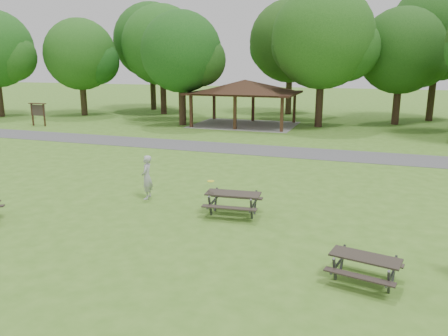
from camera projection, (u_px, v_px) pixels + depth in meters
ground at (151, 236)px, 13.42m from camera, size 160.00×160.00×0.00m
asphalt_path at (262, 150)px, 26.29m from camera, size 120.00×3.20×0.02m
pavilion at (245, 88)px, 36.01m from camera, size 8.60×7.01×3.76m
notice_board at (38, 110)px, 35.93m from camera, size 1.60×0.30×1.88m
tree_row_b at (81, 57)px, 42.10m from camera, size 7.14×6.80×9.28m
tree_row_c at (163, 48)px, 42.91m from camera, size 8.19×7.80×10.67m
tree_row_d at (182, 54)px, 35.55m from camera, size 6.93×6.60×9.27m
tree_row_e at (324, 41)px, 34.16m from camera, size 8.40×8.00×11.02m
tree_row_f at (402, 54)px, 35.72m from camera, size 7.35×7.00×9.55m
tree_deep_a at (152, 43)px, 46.92m from camera, size 8.40×8.00×11.38m
tree_deep_b at (292, 44)px, 42.74m from camera, size 8.40×8.00×11.13m
tree_deep_c at (440, 35)px, 37.61m from camera, size 8.82×8.40×11.90m
picnic_table_middle at (233, 198)px, 15.14m from camera, size 2.00×1.67×0.82m
picnic_table_far at (365, 263)px, 10.47m from camera, size 1.86×1.61×0.71m
frisbee_in_flight at (211, 181)px, 15.05m from camera, size 0.26×0.26×0.02m
frisbee_thrower at (147, 177)px, 16.87m from camera, size 0.53×0.70×1.72m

